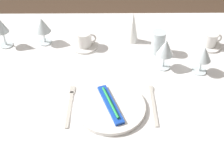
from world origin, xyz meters
TOP-DOWN VIEW (x-y plane):
  - ground_plane at (0.00, 0.00)m, footprint 6.00×6.00m
  - dining_table at (0.00, 0.00)m, footprint 1.80×1.11m
  - dinner_plate at (0.00, -0.21)m, footprint 0.28×0.28m
  - toothbrush_package at (0.00, -0.21)m, footprint 0.11×0.21m
  - fork_outer at (-0.16, -0.19)m, footprint 0.02×0.22m
  - spoon_soup at (0.17, -0.16)m, footprint 0.03×0.23m
  - saucer_left at (-0.13, 0.21)m, footprint 0.14×0.14m
  - coffee_cup_left at (-0.13, 0.21)m, footprint 0.10×0.08m
  - saucer_right at (0.49, 0.21)m, footprint 0.13×0.13m
  - coffee_cup_right at (0.50, 0.21)m, footprint 0.10×0.07m
  - wine_glass_centre at (0.24, 0.05)m, footprint 0.07×0.07m
  - wine_glass_left at (-0.52, 0.22)m, footprint 0.07×0.07m
  - wine_glass_right at (0.40, 0.01)m, footprint 0.07×0.07m
  - wine_glass_far at (-0.33, 0.25)m, footprint 0.08×0.08m
  - drink_tumbler at (0.23, 0.16)m, footprint 0.06×0.06m
  - napkin_folded at (0.11, 0.26)m, footprint 0.06×0.06m

SIDE VIEW (x-z plane):
  - ground_plane at x=0.00m, z-range 0.00..0.00m
  - dining_table at x=0.00m, z-range 0.29..1.03m
  - spoon_soup at x=0.17m, z-range 0.74..0.75m
  - fork_outer at x=-0.16m, z-range 0.74..0.74m
  - saucer_left at x=-0.13m, z-range 0.74..0.75m
  - saucer_right at x=0.49m, z-range 0.74..0.75m
  - dinner_plate at x=0.00m, z-range 0.74..0.76m
  - toothbrush_package at x=0.00m, z-range 0.75..0.78m
  - coffee_cup_right at x=0.50m, z-range 0.75..0.82m
  - coffee_cup_left at x=-0.13m, z-range 0.75..0.82m
  - drink_tumbler at x=0.23m, z-range 0.74..0.85m
  - napkin_folded at x=0.11m, z-range 0.74..0.90m
  - wine_glass_right at x=0.40m, z-range 0.77..0.90m
  - wine_glass_far at x=-0.33m, z-range 0.77..0.91m
  - wine_glass_centre at x=0.24m, z-range 0.77..0.92m
  - wine_glass_left at x=-0.52m, z-range 0.77..0.93m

